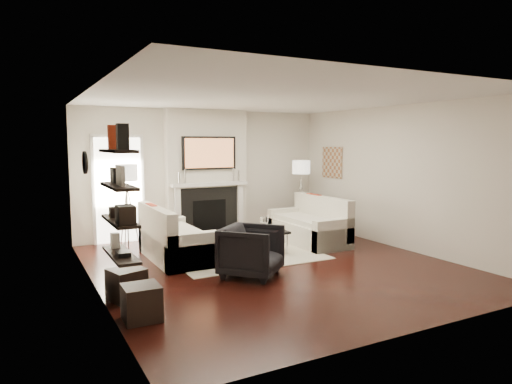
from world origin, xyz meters
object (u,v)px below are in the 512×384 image
armchair (252,249)px  lamp_left_shade (126,173)px  loveseat_right_base (308,233)px  ottoman_near (127,284)px  loveseat_left_base (176,247)px  lamp_right_shade (301,167)px  coffee_table (257,233)px

armchair → lamp_left_shade: 3.04m
loveseat_right_base → ottoman_near: bearing=-157.1°
loveseat_left_base → lamp_right_shade: lamp_right_shade is taller
loveseat_right_base → coffee_table: size_ratio=1.64×
coffee_table → lamp_left_shade: (-1.93, 1.47, 1.05)m
loveseat_right_base → armchair: 2.53m
loveseat_left_base → loveseat_right_base: (2.73, -0.00, 0.00)m
lamp_right_shade → coffee_table: bearing=-141.6°
ottoman_near → coffee_table: bearing=26.4°
loveseat_right_base → coffee_table: 1.45m
lamp_left_shade → loveseat_right_base: bearing=-18.0°
lamp_right_shade → ottoman_near: (-4.52, -2.83, -1.25)m
loveseat_left_base → loveseat_right_base: bearing=-0.1°
coffee_table → lamp_left_shade: 2.64m
coffee_table → lamp_right_shade: bearing=38.4°
loveseat_left_base → ottoman_near: size_ratio=4.50×
lamp_right_shade → lamp_left_shade: bearing=-178.7°
armchair → lamp_right_shade: (2.63, 2.65, 1.03)m
armchair → lamp_right_shade: lamp_right_shade is taller
loveseat_right_base → ottoman_near: loveseat_right_base is taller
loveseat_right_base → lamp_right_shade: size_ratio=4.50×
ottoman_near → lamp_left_shade: bearing=77.2°
loveseat_left_base → armchair: bearing=-65.1°
coffee_table → loveseat_right_base: bearing=16.0°
loveseat_left_base → lamp_left_shade: bearing=118.3°
loveseat_left_base → lamp_left_shade: 1.74m
loveseat_left_base → lamp_left_shade: lamp_left_shade is taller
armchair → lamp_left_shade: (-1.27, 2.56, 1.03)m
lamp_right_shade → loveseat_right_base: bearing=-116.8°
loveseat_left_base → ottoman_near: bearing=-125.7°
lamp_right_shade → ottoman_near: size_ratio=1.00×
armchair → lamp_right_shade: bearing=2.8°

